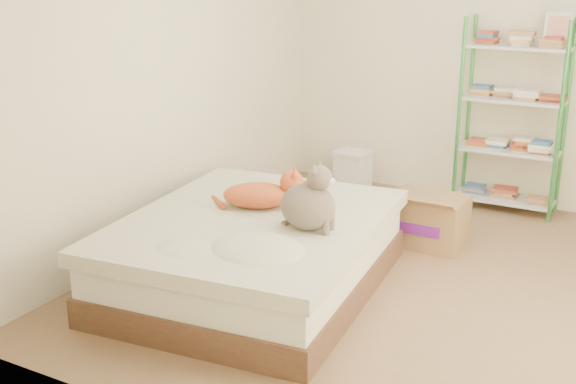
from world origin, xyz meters
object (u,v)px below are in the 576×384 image
Objects in this scene: orange_cat at (257,192)px; shelf_unit at (512,119)px; grey_cat at (308,197)px; white_bin at (353,169)px; bed at (254,253)px; cardboard_box at (428,220)px.

shelf_unit is at bearing 35.74° from orange_cat.
grey_cat is at bearing -49.38° from orange_cat.
white_bin is (-1.46, -0.07, -0.64)m from shelf_unit.
grey_cat is 2.61m from white_bin.
bed is at bearing -93.36° from orange_cat.
grey_cat is 0.25× the size of shelf_unit.
orange_cat is at bearing -125.55° from cardboard_box.
grey_cat reaches higher than white_bin.
shelf_unit is (1.21, 2.30, 0.21)m from orange_cat.
cardboard_box is (0.36, 1.37, -0.53)m from grey_cat.
bed is 2.79m from shelf_unit.
white_bin is at bearing 10.76° from grey_cat.
cardboard_box is (0.86, 1.16, -0.42)m from orange_cat.
bed reaches higher than cardboard_box.
grey_cat is 1.16× the size of white_bin.
white_bin is (-0.33, 2.42, -0.06)m from bed.
grey_cat is at bearing -103.74° from cardboard_box.
bed is at bearing 80.94° from grey_cat.
shelf_unit reaches higher than cardboard_box.
shelf_unit is 3.07× the size of cardboard_box.
cardboard_box is at bearing -21.17° from grey_cat.
bed is at bearing -82.23° from white_bin.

